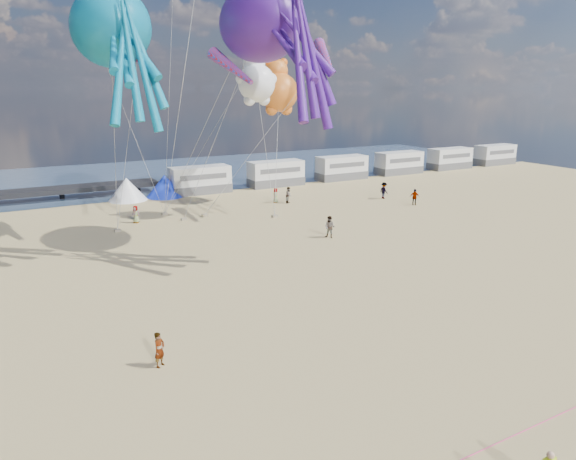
# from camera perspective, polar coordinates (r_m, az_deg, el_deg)

# --- Properties ---
(ground) EXTENTS (120.00, 120.00, 0.00)m
(ground) POSITION_cam_1_polar(r_m,az_deg,el_deg) (22.12, 10.87, -15.68)
(ground) COLOR tan
(ground) RESTS_ON ground
(water) EXTENTS (120.00, 120.00, 0.00)m
(water) POSITION_cam_1_polar(r_m,az_deg,el_deg) (71.39, -18.24, 5.55)
(water) COLOR #344963
(water) RESTS_ON ground
(motorhome_0) EXTENTS (6.60, 2.50, 3.00)m
(motorhome_0) POSITION_cam_1_polar(r_m,az_deg,el_deg) (58.26, -9.73, 5.51)
(motorhome_0) COLOR silver
(motorhome_0) RESTS_ON ground
(motorhome_1) EXTENTS (6.60, 2.50, 3.00)m
(motorhome_1) POSITION_cam_1_polar(r_m,az_deg,el_deg) (61.91, -1.36, 6.30)
(motorhome_1) COLOR silver
(motorhome_1) RESTS_ON ground
(motorhome_2) EXTENTS (6.60, 2.50, 3.00)m
(motorhome_2) POSITION_cam_1_polar(r_m,az_deg,el_deg) (66.74, 5.97, 6.89)
(motorhome_2) COLOR silver
(motorhome_2) RESTS_ON ground
(motorhome_3) EXTENTS (6.60, 2.50, 3.00)m
(motorhome_3) POSITION_cam_1_polar(r_m,az_deg,el_deg) (72.49, 12.24, 7.30)
(motorhome_3) COLOR silver
(motorhome_3) RESTS_ON ground
(motorhome_4) EXTENTS (6.60, 2.50, 3.00)m
(motorhome_4) POSITION_cam_1_polar(r_m,az_deg,el_deg) (78.96, 17.54, 7.58)
(motorhome_4) COLOR silver
(motorhome_4) RESTS_ON ground
(motorhome_5) EXTENTS (6.60, 2.50, 3.00)m
(motorhome_5) POSITION_cam_1_polar(r_m,az_deg,el_deg) (86.01, 22.01, 7.77)
(motorhome_5) COLOR silver
(motorhome_5) RESTS_ON ground
(tent_white) EXTENTS (4.00, 4.00, 2.40)m
(tent_white) POSITION_cam_1_polar(r_m,az_deg,el_deg) (56.30, -17.45, 4.36)
(tent_white) COLOR white
(tent_white) RESTS_ON ground
(tent_blue) EXTENTS (4.00, 4.00, 2.40)m
(tent_blue) POSITION_cam_1_polar(r_m,az_deg,el_deg) (57.17, -13.52, 4.81)
(tent_blue) COLOR #1933CC
(tent_blue) RESTS_ON ground
(rope_line) EXTENTS (34.00, 0.03, 0.03)m
(rope_line) POSITION_cam_1_polar(r_m,az_deg,el_deg) (19.23, 21.01, -21.76)
(rope_line) COLOR #F2338C
(rope_line) RESTS_ON ground
(standing_person) EXTENTS (0.68, 0.64, 1.55)m
(standing_person) POSITION_cam_1_polar(r_m,az_deg,el_deg) (22.71, -14.10, -12.77)
(standing_person) COLOR tan
(standing_person) RESTS_ON ground
(beachgoer_0) EXTENTS (0.66, 0.65, 1.53)m
(beachgoer_0) POSITION_cam_1_polar(r_m,az_deg,el_deg) (46.61, -16.56, 1.69)
(beachgoer_0) COLOR #7F6659
(beachgoer_0) RESTS_ON ground
(beachgoer_1) EXTENTS (0.95, 1.02, 1.75)m
(beachgoer_1) POSITION_cam_1_polar(r_m,az_deg,el_deg) (40.20, 4.67, 0.32)
(beachgoer_1) COLOR #7F6659
(beachgoer_1) RESTS_ON ground
(beachgoer_2) EXTENTS (0.66, 0.85, 1.74)m
(beachgoer_2) POSITION_cam_1_polar(r_m,az_deg,el_deg) (55.60, 10.61, 4.34)
(beachgoer_2) COLOR #7F6659
(beachgoer_2) RESTS_ON ground
(beachgoer_3) EXTENTS (1.17, 1.18, 1.63)m
(beachgoer_3) POSITION_cam_1_polar(r_m,az_deg,el_deg) (53.09, 13.90, 3.57)
(beachgoer_3) COLOR #7F6659
(beachgoer_3) RESTS_ON ground
(beachgoer_6) EXTENTS (0.63, 0.66, 1.51)m
(beachgoer_6) POSITION_cam_1_polar(r_m,az_deg,el_deg) (52.69, -1.38, 3.86)
(beachgoer_6) COLOR #7F6659
(beachgoer_6) RESTS_ON ground
(beachgoer_7) EXTENTS (0.96, 0.94, 1.67)m
(beachgoer_7) POSITION_cam_1_polar(r_m,az_deg,el_deg) (52.46, 0.09, 3.90)
(beachgoer_7) COLOR #7F6659
(beachgoer_7) RESTS_ON ground
(sandbag_a) EXTENTS (0.50, 0.35, 0.22)m
(sandbag_a) POSITION_cam_1_polar(r_m,az_deg,el_deg) (44.27, -18.41, -0.05)
(sandbag_a) COLOR gray
(sandbag_a) RESTS_ON ground
(sandbag_b) EXTENTS (0.50, 0.35, 0.22)m
(sandbag_b) POSITION_cam_1_polar(r_m,az_deg,el_deg) (46.53, -11.50, 1.17)
(sandbag_b) COLOR gray
(sandbag_b) RESTS_ON ground
(sandbag_c) EXTENTS (0.50, 0.35, 0.22)m
(sandbag_c) POSITION_cam_1_polar(r_m,az_deg,el_deg) (46.71, -1.49, 1.54)
(sandbag_c) COLOR gray
(sandbag_c) RESTS_ON ground
(sandbag_d) EXTENTS (0.50, 0.35, 0.22)m
(sandbag_d) POSITION_cam_1_polar(r_m,az_deg,el_deg) (47.68, -9.23, 1.63)
(sandbag_d) COLOR gray
(sandbag_d) RESTS_ON ground
(sandbag_e) EXTENTS (0.50, 0.35, 0.22)m
(sandbag_e) POSITION_cam_1_polar(r_m,az_deg,el_deg) (48.97, -13.54, 1.76)
(sandbag_e) COLOR gray
(sandbag_e) RESTS_ON ground
(kite_octopus_teal) EXTENTS (6.19, 11.24, 12.18)m
(kite_octopus_teal) POSITION_cam_1_polar(r_m,az_deg,el_deg) (41.53, -19.12, 20.48)
(kite_octopus_teal) COLOR #09789E
(kite_octopus_purple) EXTENTS (8.15, 11.24, 11.81)m
(kite_octopus_purple) POSITION_cam_1_polar(r_m,az_deg,el_deg) (37.61, -3.05, 22.00)
(kite_octopus_purple) COLOR #481887
(kite_panda) EXTENTS (4.53, 4.36, 5.42)m
(kite_panda) POSITION_cam_1_polar(r_m,az_deg,el_deg) (45.10, -3.52, 15.98)
(kite_panda) COLOR white
(kite_teddy_orange) EXTENTS (5.31, 5.10, 6.40)m
(kite_teddy_orange) POSITION_cam_1_polar(r_m,az_deg,el_deg) (51.52, -1.02, 15.06)
(kite_teddy_orange) COLOR orange
(windsock_left) EXTENTS (1.41, 6.57, 6.52)m
(windsock_left) POSITION_cam_1_polar(r_m,az_deg,el_deg) (41.21, -16.37, 18.00)
(windsock_left) COLOR red
(windsock_mid) EXTENTS (3.00, 5.79, 5.81)m
(windsock_mid) POSITION_cam_1_polar(r_m,az_deg,el_deg) (45.39, 4.11, 18.71)
(windsock_mid) COLOR red
(windsock_right) EXTENTS (2.33, 4.36, 4.31)m
(windsock_right) POSITION_cam_1_polar(r_m,az_deg,el_deg) (36.97, -6.30, 17.51)
(windsock_right) COLOR red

